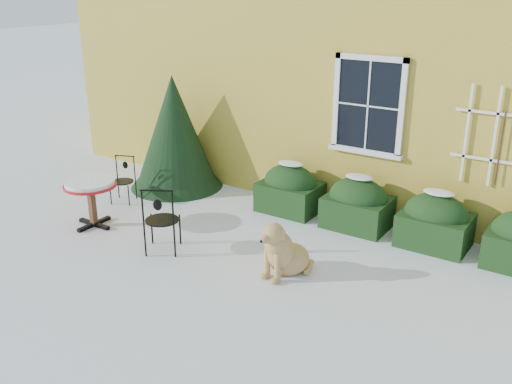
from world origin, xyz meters
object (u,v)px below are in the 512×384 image
Objects in this scene: evergreen_shrub at (175,143)px; bistro_table at (90,188)px; patio_chair_far at (123,179)px; dog at (283,252)px; patio_chair_near at (161,219)px.

bistro_table is (0.13, -2.27, -0.22)m from evergreen_shrub.
bistro_table is 1.20m from patio_chair_far.
patio_chair_far is (-0.28, -1.16, -0.47)m from evergreen_shrub.
evergreen_shrub reaches higher than patio_chair_far.
patio_chair_far is (-0.41, 1.11, -0.25)m from bistro_table.
bistro_table is at bearing -86.81° from evergreen_shrub.
dog reaches higher than bistro_table.
dog is at bearing 4.97° from bistro_table.
patio_chair_far is at bearing -103.48° from evergreen_shrub.
dog is at bearing 161.01° from patio_chair_near.
evergreen_shrub is 1.29m from patio_chair_far.
patio_chair_far is (-2.04, 1.18, -0.11)m from patio_chair_near.
patio_chair_near is at bearing -2.72° from bistro_table.
dog is at bearing -34.40° from patio_chair_far.
patio_chair_far reaches higher than bistro_table.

